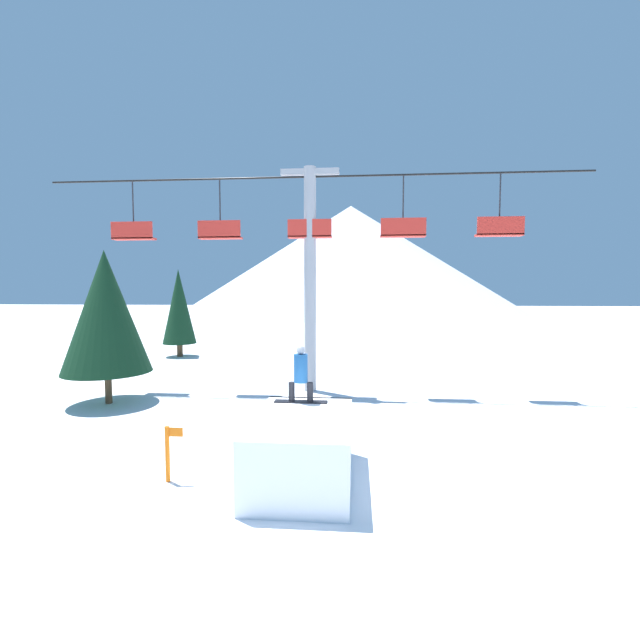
# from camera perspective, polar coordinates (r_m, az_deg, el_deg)

# --- Properties ---
(ground_plane) EXTENTS (220.00, 220.00, 0.00)m
(ground_plane) POSITION_cam_1_polar(r_m,az_deg,el_deg) (9.50, -2.27, -22.52)
(ground_plane) COLOR white
(mountain_ridge) EXTENTS (66.70, 66.70, 21.16)m
(mountain_ridge) POSITION_cam_1_polar(r_m,az_deg,el_deg) (87.86, 4.11, 8.13)
(mountain_ridge) COLOR silver
(mountain_ridge) RESTS_ON ground_plane
(snow_ramp) EXTENTS (2.15, 3.37, 1.47)m
(snow_ramp) POSITION_cam_1_polar(r_m,az_deg,el_deg) (9.90, -2.35, -16.75)
(snow_ramp) COLOR white
(snow_ramp) RESTS_ON ground_plane
(snowboarder) EXTENTS (1.32, 0.34, 1.41)m
(snowboarder) POSITION_cam_1_polar(r_m,az_deg,el_deg) (10.63, -2.58, -7.18)
(snowboarder) COLOR black
(snowboarder) RESTS_ON snow_ramp
(chairlift) EXTENTS (22.26, 0.50, 9.27)m
(chairlift) POSITION_cam_1_polar(r_m,az_deg,el_deg) (17.85, -1.34, 8.07)
(chairlift) COLOR #9E9EA3
(chairlift) RESTS_ON ground_plane
(pine_tree_near) EXTENTS (3.16, 3.16, 5.72)m
(pine_tree_near) POSITION_cam_1_polar(r_m,az_deg,el_deg) (17.69, -26.66, 1.00)
(pine_tree_near) COLOR #4C3823
(pine_tree_near) RESTS_ON ground_plane
(pine_tree_far) EXTENTS (2.09, 2.09, 5.57)m
(pine_tree_far) POSITION_cam_1_polar(r_m,az_deg,el_deg) (28.60, -18.30, 1.70)
(pine_tree_far) COLOR #4C3823
(pine_tree_far) RESTS_ON ground_plane
(trail_marker) EXTENTS (0.41, 0.10, 1.24)m
(trail_marker) POSITION_cam_1_polar(r_m,az_deg,el_deg) (10.44, -19.58, -16.22)
(trail_marker) COLOR orange
(trail_marker) RESTS_ON ground_plane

